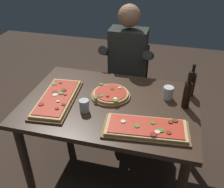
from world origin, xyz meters
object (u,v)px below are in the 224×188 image
at_px(pizza_round_far, 111,94).
at_px(tumbler_far_side, 168,93).
at_px(oil_bottle_amber, 191,84).
at_px(seated_diner, 127,63).
at_px(pizza_rectangular_left, 57,98).
at_px(diner_chair, 128,79).
at_px(pizza_rectangular_front, 146,128).
at_px(wine_bottle_dark, 187,94).
at_px(dining_table, 110,112).
at_px(tumbler_near_camera, 84,106).

distance_m(pizza_round_far, tumbler_far_side, 0.47).
xyz_separation_m(oil_bottle_amber, seated_diner, (-0.63, 0.46, -0.10)).
height_order(pizza_rectangular_left, seated_diner, seated_diner).
bearing_deg(pizza_rectangular_left, diner_chair, 66.50).
height_order(pizza_rectangular_front, pizza_rectangular_left, same).
bearing_deg(pizza_rectangular_left, wine_bottle_dark, 9.59).
relative_size(pizza_round_far, oil_bottle_amber, 1.16).
bearing_deg(tumbler_far_side, diner_chair, 124.11).
distance_m(pizza_round_far, wine_bottle_dark, 0.61).
height_order(wine_bottle_dark, seated_diner, seated_diner).
bearing_deg(seated_diner, wine_bottle_dark, -47.13).
distance_m(wine_bottle_dark, diner_chair, 1.04).
relative_size(dining_table, diner_chair, 1.61).
xyz_separation_m(wine_bottle_dark, tumbler_far_side, (-0.14, 0.09, -0.07)).
relative_size(tumbler_near_camera, seated_diner, 0.07).
xyz_separation_m(pizza_rectangular_front, diner_chair, (-0.34, 1.13, -0.27)).
relative_size(pizza_rectangular_front, pizza_rectangular_left, 0.98).
bearing_deg(wine_bottle_dark, dining_table, -171.36).
distance_m(pizza_rectangular_left, tumbler_near_camera, 0.28).
xyz_separation_m(dining_table, oil_bottle_amber, (0.61, 0.28, 0.20)).
xyz_separation_m(pizza_rectangular_left, pizza_round_far, (0.41, 0.17, -0.00)).
bearing_deg(oil_bottle_amber, tumbler_near_camera, -150.45).
height_order(pizza_rectangular_left, tumbler_near_camera, tumbler_near_camera).
distance_m(tumbler_far_side, seated_diner, 0.72).
distance_m(dining_table, seated_diner, 0.74).
bearing_deg(pizza_rectangular_front, oil_bottle_amber, 62.50).
xyz_separation_m(pizza_rectangular_left, tumbler_near_camera, (0.26, -0.08, 0.03)).
height_order(wine_bottle_dark, diner_chair, wine_bottle_dark).
distance_m(pizza_rectangular_left, pizza_round_far, 0.44).
height_order(pizza_rectangular_front, diner_chair, diner_chair).
xyz_separation_m(tumbler_far_side, diner_chair, (-0.46, 0.68, -0.30)).
xyz_separation_m(pizza_rectangular_left, wine_bottle_dark, (1.01, 0.17, 0.10)).
xyz_separation_m(pizza_rectangular_front, wine_bottle_dark, (0.26, 0.36, 0.10)).
bearing_deg(pizza_round_far, tumbler_near_camera, -120.26).
bearing_deg(tumbler_near_camera, tumbler_far_side, 29.21).
height_order(pizza_rectangular_front, wine_bottle_dark, wine_bottle_dark).
bearing_deg(diner_chair, pizza_round_far, -90.14).
bearing_deg(diner_chair, wine_bottle_dark, -51.93).
bearing_deg(pizza_round_far, dining_table, -76.30).
relative_size(dining_table, tumbler_far_side, 13.12).
distance_m(pizza_round_far, seated_diner, 0.65).
bearing_deg(pizza_rectangular_left, tumbler_near_camera, -16.53).
distance_m(oil_bottle_amber, tumbler_near_camera, 0.89).
relative_size(dining_table, wine_bottle_dark, 4.54).
bearing_deg(oil_bottle_amber, seated_diner, 144.21).
bearing_deg(wine_bottle_dark, oil_bottle_amber, 80.96).
bearing_deg(wine_bottle_dark, tumbler_near_camera, -161.59).
height_order(pizza_rectangular_left, diner_chair, diner_chair).
height_order(pizza_rectangular_left, wine_bottle_dark, wine_bottle_dark).
relative_size(pizza_rectangular_left, pizza_round_far, 1.92).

